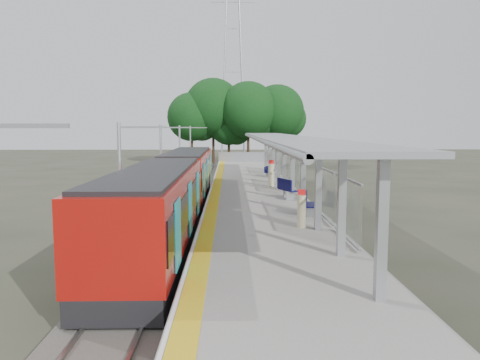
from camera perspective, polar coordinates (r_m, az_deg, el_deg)
name	(u,v)px	position (r m, az deg, el deg)	size (l,w,h in m)	color
ground	(287,309)	(13.97, 5.72, -15.37)	(200.00, 200.00, 0.00)	#474438
trackbed	(189,199)	(33.39, -6.19, -2.37)	(3.00, 70.00, 0.24)	#59544C
platform	(253,194)	(33.25, 1.55, -1.71)	(6.00, 50.00, 1.00)	gray
tactile_strip	(217,187)	(33.16, -2.85, -0.85)	(0.60, 50.00, 0.02)	yellow
end_fence	(243,157)	(57.96, 0.34, 2.83)	(6.00, 0.10, 1.20)	#9EA0A5
train	(176,187)	(25.10, -7.83, -0.82)	(2.74, 27.60, 3.62)	black
canopy	(282,144)	(29.26, 5.09, 4.44)	(3.27, 38.00, 3.66)	#9EA0A5
pylon	(233,51)	(86.99, -0.87, 15.51)	(8.00, 4.00, 38.00)	#9EA0A5
tree_cluster	(234,112)	(66.15, -0.75, 8.28)	(19.26, 9.86, 12.17)	#382316
catenary_masts	(162,161)	(32.29, -9.44, 2.27)	(2.08, 48.16, 5.40)	#9EA0A5
bench_near	(308,203)	(22.78, 8.27, -2.77)	(0.85, 1.68, 1.10)	#0E0E46
bench_mid	(286,188)	(27.84, 5.69, -1.00)	(1.13, 1.78, 1.17)	#0E0E46
bench_far	(268,171)	(40.22, 3.41, 1.08)	(0.87, 1.38, 0.91)	#0E0E46
info_pillar_near	(302,211)	(19.77, 7.51, -3.78)	(0.36, 0.36, 1.62)	#C5BF90
info_pillar_far	(271,175)	(33.25, 3.84, 0.58)	(0.43, 0.43, 1.91)	#C5BF90
litter_bin	(285,184)	(31.79, 5.51, -0.44)	(0.41, 0.41, 0.84)	#9EA0A5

